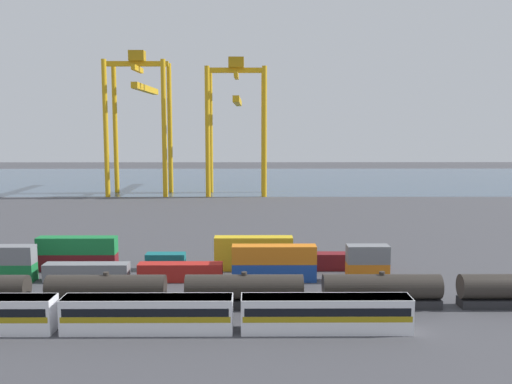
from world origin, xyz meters
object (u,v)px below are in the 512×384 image
Objects in this scene: shipping_container_5 at (180,272)px; shipping_container_14 at (254,261)px; gantry_crane_central at (237,112)px; freight_tank_row at (244,291)px; passenger_train at (148,313)px; gantry_crane_west at (140,106)px.

shipping_container_5 is 1.00× the size of shipping_container_14.
gantry_crane_central reaches higher than shipping_container_5.
shipping_container_5 is (-9.38, 11.77, -0.84)m from freight_tank_row.
gantry_crane_central reaches higher than freight_tank_row.
passenger_train is 19.78m from shipping_container_5.
passenger_train is 13.08m from freight_tank_row.
shipping_container_5 and shipping_container_14 have the same top height.
passenger_train is at bearing -114.03° from shipping_container_14.
freight_tank_row is 6.79× the size of shipping_container_14.
freight_tank_row reaches higher than passenger_train.
gantry_crane_west reaches higher than gantry_crane_central.
freight_tank_row is 117.49m from gantry_crane_central.
gantry_crane_west reaches higher than freight_tank_row.
passenger_train reaches higher than shipping_container_14.
gantry_crane_central reaches higher than shipping_container_14.
gantry_crane_central is at bearing 87.04° from passenger_train.
shipping_container_14 is (10.55, 6.17, 0.00)m from shipping_container_5.
freight_tank_row is at bearing 37.52° from passenger_train.
freight_tank_row is (10.37, 7.96, -0.00)m from passenger_train.
shipping_container_14 is at bearing -86.93° from gantry_crane_central.
shipping_container_14 is at bearing 86.24° from freight_tank_row.
shipping_container_5 is at bearing -92.97° from gantry_crane_central.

